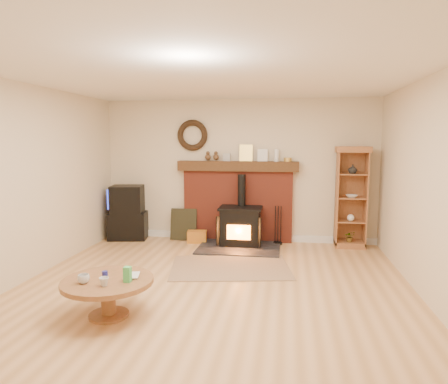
% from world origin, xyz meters
% --- Properties ---
extents(ground, '(5.50, 5.50, 0.00)m').
position_xyz_m(ground, '(0.00, 0.00, 0.00)').
color(ground, tan).
rests_on(ground, ground).
extents(room_shell, '(5.02, 5.52, 2.61)m').
position_xyz_m(room_shell, '(-0.02, 0.09, 1.72)').
color(room_shell, beige).
rests_on(room_shell, ground).
extents(chimney_breast, '(2.20, 0.22, 1.78)m').
position_xyz_m(chimney_breast, '(0.00, 2.67, 0.80)').
color(chimney_breast, maroon).
rests_on(chimney_breast, ground).
extents(wood_stove, '(1.40, 1.00, 1.25)m').
position_xyz_m(wood_stove, '(0.10, 2.27, 0.34)').
color(wood_stove, black).
rests_on(wood_stove, ground).
extents(area_rug, '(1.89, 1.47, 0.01)m').
position_xyz_m(area_rug, '(0.10, 1.04, 0.01)').
color(area_rug, brown).
rests_on(area_rug, ground).
extents(tv_unit, '(0.77, 0.60, 1.02)m').
position_xyz_m(tv_unit, '(-2.06, 2.47, 0.49)').
color(tv_unit, black).
rests_on(tv_unit, ground).
extents(curio_cabinet, '(0.56, 0.41, 1.75)m').
position_xyz_m(curio_cabinet, '(2.00, 2.55, 0.88)').
color(curio_cabinet, brown).
rests_on(curio_cabinet, ground).
extents(firelog_box, '(0.37, 0.26, 0.22)m').
position_xyz_m(firelog_box, '(-0.71, 2.40, 0.11)').
color(firelog_box, gold).
rests_on(firelog_box, ground).
extents(leaning_painting, '(0.49, 0.13, 0.59)m').
position_xyz_m(leaning_painting, '(-1.00, 2.55, 0.30)').
color(leaning_painting, black).
rests_on(leaning_painting, ground).
extents(fire_tools, '(0.16, 0.16, 0.70)m').
position_xyz_m(fire_tools, '(0.75, 2.50, 0.13)').
color(fire_tools, black).
rests_on(fire_tools, ground).
extents(coffee_table, '(0.95, 0.95, 0.57)m').
position_xyz_m(coffee_table, '(-0.94, -0.78, 0.33)').
color(coffee_table, brown).
rests_on(coffee_table, ground).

